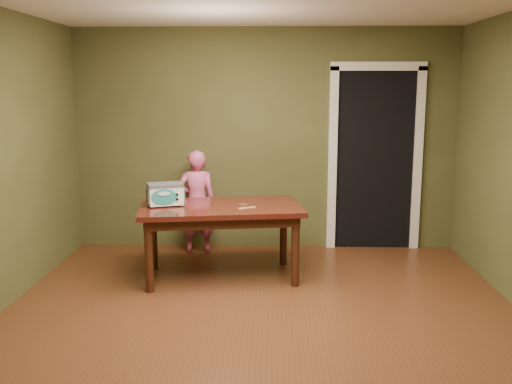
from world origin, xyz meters
TOP-DOWN VIEW (x-y plane):
  - floor at (0.00, 0.00)m, footprint 5.00×5.00m
  - room_shell at (0.00, 0.00)m, footprint 4.52×5.02m
  - doorway at (1.30, 2.78)m, footprint 1.10×0.66m
  - dining_table at (-0.43, 1.33)m, footprint 1.72×1.13m
  - toy_oven at (-0.98, 1.32)m, footprint 0.41×0.34m
  - baking_pan at (-0.20, 1.31)m, footprint 0.10×0.10m
  - spatula at (-0.16, 1.21)m, footprint 0.17×0.11m
  - child at (-0.78, 2.20)m, footprint 0.45×0.31m

SIDE VIEW (x-z plane):
  - floor at x=0.00m, z-range 0.00..0.00m
  - child at x=-0.78m, z-range 0.00..1.21m
  - dining_table at x=-0.43m, z-range 0.28..1.03m
  - spatula at x=-0.16m, z-range 0.75..0.76m
  - baking_pan at x=-0.20m, z-range 0.75..0.77m
  - toy_oven at x=-0.98m, z-range 0.76..0.98m
  - doorway at x=1.30m, z-range -0.07..2.18m
  - room_shell at x=0.00m, z-range 0.40..3.01m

